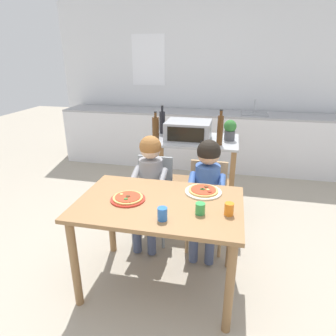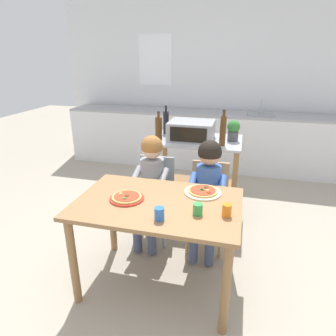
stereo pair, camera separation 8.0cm
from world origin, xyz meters
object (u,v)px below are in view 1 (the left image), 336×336
Objects in this scene: bottle_slim_sauce at (162,122)px; pizza_plate_cream at (203,191)px; kitchen_island_cart at (193,164)px; bottle_dark_olive_oil at (156,128)px; drinking_cup_green at (200,209)px; pizza_plate_red_rimmed at (128,198)px; dining_chair_right at (207,199)px; dining_chair_left at (153,192)px; drinking_cup_blue at (162,214)px; potted_herb_plant at (230,129)px; dining_table at (159,216)px; drinking_cup_orange at (229,209)px; child_in_grey_shirt at (149,178)px; bottle_clear_vinegar at (220,130)px; child_in_blue_striped_shirt at (207,183)px; toaster_oven at (188,130)px.

pizza_plate_cream is at bearing -63.08° from bottle_slim_sauce.
bottle_dark_olive_oil is at bearing -163.36° from kitchen_island_cart.
drinking_cup_green is (0.63, -1.26, -0.22)m from bottle_dark_olive_oil.
kitchen_island_cart is at bearing 76.51° from pizza_plate_red_rimmed.
dining_chair_right is at bearing 90.04° from pizza_plate_cream.
dining_chair_left is 9.32× the size of drinking_cup_blue.
kitchen_island_cart is 1.52m from drinking_cup_blue.
potted_herb_plant is 1.11m from pizza_plate_cream.
dining_table is (0.32, -1.15, -0.38)m from bottle_dark_olive_oil.
potted_herb_plant reaches higher than drinking_cup_blue.
dining_table is 0.27m from pizza_plate_red_rimmed.
dining_table is 0.53m from drinking_cup_orange.
pizza_plate_red_rimmed is at bearing -175.22° from dining_table.
child_in_grey_shirt is at bearing -90.00° from dining_chair_left.
dining_chair_left is 0.74m from pizza_plate_red_rimmed.
drinking_cup_green is (0.01, -0.33, 0.03)m from pizza_plate_cream.
drinking_cup_green is at bearing -88.99° from dining_chair_right.
child_in_grey_shirt is 0.63m from pizza_plate_cream.
potted_herb_plant is (0.10, 0.20, -0.04)m from bottle_clear_vinegar.
child_in_grey_shirt reaches higher than drinking_cup_orange.
drinking_cup_green is at bearing 29.54° from drinking_cup_blue.
child_in_blue_striped_shirt is at bearing 91.19° from drinking_cup_green.
drinking_cup_blue is at bearing -73.75° from bottle_dark_olive_oil.
bottle_clear_vinegar is (0.28, -0.17, 0.45)m from kitchen_island_cart.
bottle_dark_olive_oil reaches higher than pizza_plate_red_rimmed.
pizza_plate_red_rimmed and pizza_plate_cream have the same top height.
bottle_dark_olive_oil is (-0.40, -0.12, 0.42)m from kitchen_island_cart.
pizza_plate_cream is at bearing -89.94° from child_in_blue_striped_shirt.
dining_chair_right is (0.28, -0.59, -0.50)m from toaster_oven.
dining_chair_right is (0.30, 0.65, -0.15)m from dining_table.
pizza_plate_cream is (0.53, -0.45, 0.28)m from dining_chair_left.
dining_chair_right is 9.32× the size of drinking_cup_blue.
kitchen_island_cart is 3.37× the size of pizza_plate_cream.
pizza_plate_red_rimmed is at bearing -101.19° from toaster_oven.
child_in_blue_striped_shirt is (0.61, -0.90, -0.32)m from bottle_slim_sauce.
bottle_slim_sauce is at bearing 89.09° from bottle_dark_olive_oil.
drinking_cup_orange reaches higher than dining_chair_right.
toaster_oven is 0.35m from bottle_dark_olive_oil.
bottle_slim_sauce reaches higher than drinking_cup_green.
bottle_slim_sauce is at bearing 102.50° from dining_table.
bottle_slim_sauce is 3.71× the size of drinking_cup_blue.
toaster_oven is at bearing -30.15° from bottle_slim_sauce.
drinking_cup_blue is at bearing -103.69° from dining_chair_right.
dining_chair_right is 0.24m from child_in_blue_striped_shirt.
potted_herb_plant reaches higher than toaster_oven.
drinking_cup_blue is at bearing -71.00° from dining_chair_left.
kitchen_island_cart is at bearing 149.15° from bottle_clear_vinegar.
bottle_clear_vinegar reaches higher than drinking_cup_orange.
dining_chair_right is 0.89m from pizza_plate_red_rimmed.
child_in_blue_striped_shirt is 0.65m from drinking_cup_orange.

